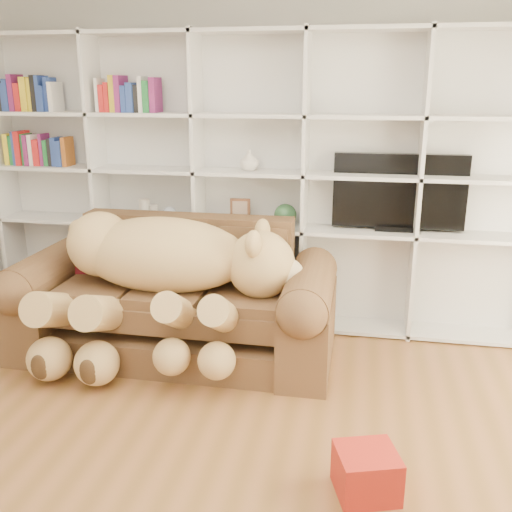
% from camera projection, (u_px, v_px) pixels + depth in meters
% --- Properties ---
extents(floor, '(5.00, 5.00, 0.00)m').
position_uv_depth(floor, '(161.00, 503.00, 2.82)').
color(floor, brown).
rests_on(floor, ground).
extents(wall_back, '(5.00, 0.02, 2.70)m').
position_uv_depth(wall_back, '(255.00, 163.00, 4.77)').
color(wall_back, silver).
rests_on(wall_back, floor).
extents(bookshelf, '(4.43, 0.35, 2.40)m').
position_uv_depth(bookshelf, '(224.00, 170.00, 4.70)').
color(bookshelf, silver).
rests_on(bookshelf, floor).
extents(sofa, '(2.37, 1.02, 1.00)m').
position_uv_depth(sofa, '(176.00, 305.00, 4.33)').
color(sofa, brown).
rests_on(sofa, floor).
extents(teddy_bear, '(1.85, 0.99, 1.07)m').
position_uv_depth(teddy_bear, '(160.00, 272.00, 4.06)').
color(teddy_bear, tan).
rests_on(teddy_bear, sofa).
extents(throw_pillow, '(0.45, 0.29, 0.45)m').
position_uv_depth(throw_pillow, '(105.00, 251.00, 4.50)').
color(throw_pillow, maroon).
rests_on(throw_pillow, sofa).
extents(gift_box, '(0.37, 0.35, 0.24)m').
position_uv_depth(gift_box, '(366.00, 473.00, 2.86)').
color(gift_box, '#AC2317').
rests_on(gift_box, floor).
extents(tv, '(1.03, 0.18, 0.61)m').
position_uv_depth(tv, '(399.00, 193.00, 4.48)').
color(tv, black).
rests_on(tv, bookshelf).
extents(picture_frame, '(0.17, 0.04, 0.21)m').
position_uv_depth(picture_frame, '(240.00, 211.00, 4.72)').
color(picture_frame, brown).
rests_on(picture_frame, bookshelf).
extents(green_vase, '(0.19, 0.19, 0.19)m').
position_uv_depth(green_vase, '(285.00, 215.00, 4.65)').
color(green_vase, '#305F35').
rests_on(green_vase, bookshelf).
extents(figurine_tall, '(0.12, 0.12, 0.18)m').
position_uv_depth(figurine_tall, '(145.00, 210.00, 4.87)').
color(figurine_tall, beige).
rests_on(figurine_tall, bookshelf).
extents(figurine_short, '(0.08, 0.08, 0.13)m').
position_uv_depth(figurine_short, '(154.00, 213.00, 4.86)').
color(figurine_short, beige).
rests_on(figurine_short, bookshelf).
extents(snow_globe, '(0.12, 0.12, 0.12)m').
position_uv_depth(snow_globe, '(170.00, 214.00, 4.84)').
color(snow_globe, silver).
rests_on(snow_globe, bookshelf).
extents(shelf_vase, '(0.18, 0.18, 0.16)m').
position_uv_depth(shelf_vase, '(249.00, 160.00, 4.58)').
color(shelf_vase, beige).
rests_on(shelf_vase, bookshelf).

